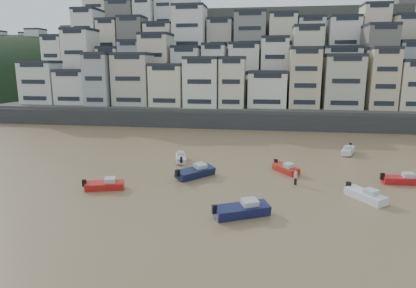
% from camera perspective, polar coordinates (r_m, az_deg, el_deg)
% --- Properties ---
extents(sea_strip, '(340.00, 340.00, 0.00)m').
position_cam_1_polar(sea_strip, '(201.46, -28.38, 6.83)').
color(sea_strip, '#424E5F').
rests_on(sea_strip, ground).
extents(harbor_wall, '(140.00, 3.00, 3.50)m').
position_cam_1_polar(harbor_wall, '(81.27, 7.93, 3.50)').
color(harbor_wall, '#38383A').
rests_on(harbor_wall, ground).
extents(hillside, '(141.04, 66.00, 50.00)m').
position_cam_1_polar(hillside, '(120.23, 10.76, 11.60)').
color(hillside, '#4C4C47').
rests_on(hillside, ground).
extents(headland, '(216.00, 135.00, 53.33)m').
position_cam_1_polar(headland, '(184.57, -26.50, 6.66)').
color(headland, black).
rests_on(headland, ground).
extents(boat_c, '(5.21, 5.63, 1.58)m').
position_cam_1_polar(boat_c, '(46.58, -1.95, -4.18)').
color(boat_c, '#131A3C').
rests_on(boat_c, ground).
extents(boat_d, '(4.90, 1.83, 1.32)m').
position_cam_1_polar(boat_d, '(49.79, 27.70, -4.69)').
color(boat_d, '#B0151A').
rests_on(boat_d, ground).
extents(boat_j, '(4.92, 2.79, 1.28)m').
position_cam_1_polar(boat_j, '(43.72, -15.63, -5.97)').
color(boat_j, red).
rests_on(boat_j, ground).
extents(boat_i, '(3.26, 5.33, 1.38)m').
position_cam_1_polar(boat_i, '(62.46, 20.75, -0.82)').
color(boat_i, silver).
rests_on(boat_i, ground).
extents(boat_a, '(5.99, 4.32, 1.57)m').
position_cam_1_polar(boat_a, '(35.12, 5.23, -9.85)').
color(boat_a, '#151A42').
rests_on(boat_a, ground).
extents(boat_b, '(4.15, 5.15, 1.38)m').
position_cam_1_polar(boat_b, '(42.28, 23.07, -7.07)').
color(boat_b, silver).
rests_on(boat_b, ground).
extents(boat_e, '(3.94, 4.81, 1.30)m').
position_cam_1_polar(boat_e, '(49.61, 11.85, -3.59)').
color(boat_e, '#A41B14').
rests_on(boat_e, ground).
extents(boat_f, '(2.67, 4.92, 1.28)m').
position_cam_1_polar(boat_f, '(54.06, -4.21, -2.05)').
color(boat_f, silver).
rests_on(boat_f, ground).
extents(person_pink, '(0.44, 0.44, 1.74)m').
position_cam_1_polar(person_pink, '(44.88, 13.32, -5.05)').
color(person_pink, '#CDA690').
rests_on(person_pink, ground).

